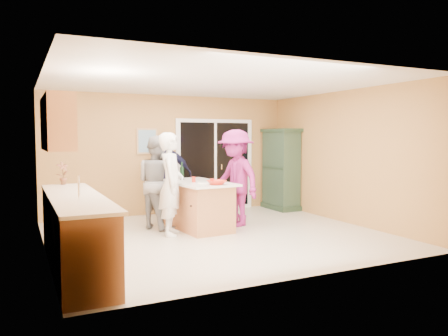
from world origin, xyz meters
name	(u,v)px	position (x,y,z in m)	size (l,w,h in m)	color
floor	(219,235)	(0.00, 0.00, 0.00)	(5.50, 5.50, 0.00)	beige
ceiling	(219,82)	(0.00, 0.00, 2.60)	(5.50, 5.00, 0.10)	white
wall_back	(171,155)	(0.00, 2.50, 1.30)	(5.50, 0.10, 2.60)	tan
wall_front	(307,170)	(0.00, -2.50, 1.30)	(5.50, 0.10, 2.60)	tan
wall_left	(44,164)	(-2.75, 0.00, 1.30)	(0.10, 5.00, 2.60)	tan
wall_right	(345,157)	(2.75, 0.00, 1.30)	(0.10, 5.00, 2.60)	tan
left_cabinet_run	(77,235)	(-2.45, -1.05, 0.46)	(0.65, 3.05, 1.24)	#C77B4D
upper_cabinets	(57,123)	(-2.58, -0.20, 1.88)	(0.35, 1.60, 0.75)	#C77B4D
sliding_door	(215,165)	(1.05, 2.46, 1.05)	(1.90, 0.07, 2.10)	white
framed_picture	(147,141)	(-0.55, 2.48, 1.60)	(0.46, 0.04, 0.56)	tan
kitchen_island	(198,207)	(-0.11, 0.68, 0.41)	(1.03, 1.72, 0.87)	#C77B4D
green_hutch	(281,170)	(2.49, 1.90, 0.92)	(0.54, 1.02, 1.88)	#233824
woman_white	(171,184)	(-0.72, 0.39, 0.88)	(0.64, 0.42, 1.76)	silver
woman_grey	(157,182)	(-0.77, 1.04, 0.86)	(0.83, 0.65, 1.71)	gray
woman_navy	(168,176)	(-0.21, 2.10, 0.87)	(1.02, 0.43, 1.74)	#1B1B3B
woman_magenta	(236,178)	(0.65, 0.63, 0.91)	(1.18, 0.68, 1.83)	#861D68
serving_bowl	(217,182)	(-0.01, 0.07, 0.91)	(0.31, 0.31, 0.08)	red
tulip_vase	(63,173)	(-2.45, 0.52, 1.12)	(0.19, 0.13, 0.37)	red
tumbler_near	(194,180)	(-0.22, 0.60, 0.92)	(0.07, 0.07, 0.10)	red
tumbler_far	(212,182)	(-0.07, 0.11, 0.92)	(0.07, 0.07, 0.10)	red
wine_bottle	(182,173)	(-0.23, 1.18, 1.00)	(0.08, 0.08, 0.34)	black
white_plate	(204,183)	(-0.11, 0.40, 0.88)	(0.23, 0.23, 0.02)	white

